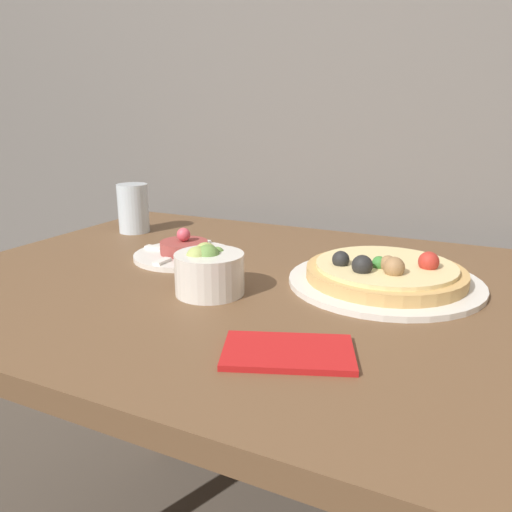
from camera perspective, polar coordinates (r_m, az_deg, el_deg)
The scene contains 7 objects.
back_wall at distance 1.38m, azimuth 13.25°, elevation 25.53°, with size 8.00×0.05×2.60m.
dining_table at distance 0.92m, azimuth 2.85°, elevation -9.22°, with size 1.25×0.86×0.78m.
pizza_plate at distance 0.89m, azimuth 14.53°, elevation -2.10°, with size 0.33×0.33×0.07m.
tartare_plate at distance 1.04m, azimuth -8.20°, elevation 0.47°, with size 0.21×0.21×0.06m.
small_bowl at distance 0.82m, azimuth -5.44°, elevation -1.58°, with size 0.11×0.11×0.08m.
drinking_glass at distance 1.28m, azimuth -13.85°, elevation 5.33°, with size 0.08×0.08×0.12m.
napkin at distance 0.63m, azimuth 3.70°, elevation -10.90°, with size 0.19×0.15×0.01m.
Camera 1 is at (0.32, -0.34, 1.07)m, focal length 35.00 mm.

